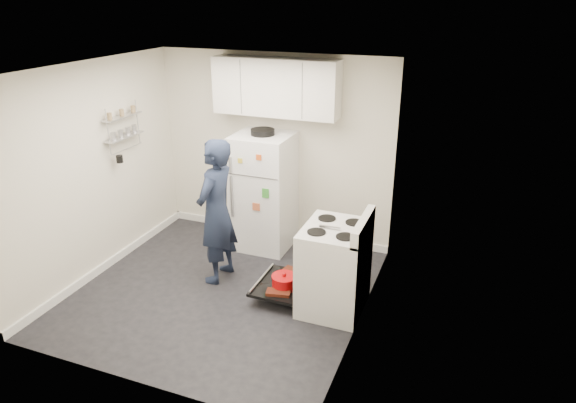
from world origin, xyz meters
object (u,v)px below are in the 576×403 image
at_px(person, 216,212).
at_px(electric_range, 333,269).
at_px(open_oven_door, 283,283).
at_px(refrigerator, 264,191).

bearing_deg(person, electric_range, 87.50).
xyz_separation_m(electric_range, open_oven_door, (-0.56, -0.03, -0.28)).
bearing_deg(open_oven_door, person, 170.98).
relative_size(electric_range, person, 0.64).
height_order(open_oven_door, refrigerator, refrigerator).
relative_size(open_oven_door, person, 0.41).
bearing_deg(refrigerator, electric_range, -40.78).
height_order(electric_range, refrigerator, refrigerator).
distance_m(open_oven_door, refrigerator, 1.46).
xyz_separation_m(electric_range, person, (-1.43, 0.11, 0.39)).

